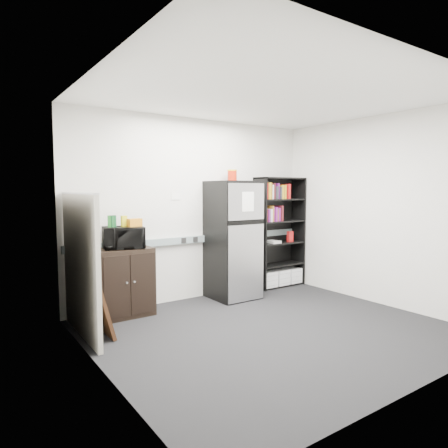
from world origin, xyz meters
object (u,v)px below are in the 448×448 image
object	(u,v)px
cubicle_partition	(81,265)
refrigerator	(233,240)
microwave	(123,238)
bookshelf	(279,233)
cabinet	(124,282)

from	to	relation	value
cubicle_partition	refrigerator	distance (m)	2.37
cubicle_partition	refrigerator	world-z (taller)	refrigerator
microwave	refrigerator	world-z (taller)	refrigerator
cubicle_partition	microwave	distance (m)	0.80
bookshelf	cubicle_partition	xyz separation A→B (m)	(-3.43, -0.49, -0.10)
microwave	refrigerator	distance (m)	1.70
cubicle_partition	cabinet	distance (m)	0.86
bookshelf	cubicle_partition	distance (m)	3.46
cubicle_partition	cabinet	world-z (taller)	cubicle_partition
bookshelf	refrigerator	distance (m)	1.10
bookshelf	microwave	xyz separation A→B (m)	(-2.78, -0.08, 0.12)
cubicle_partition	cabinet	bearing A→B (deg)	32.88
cabinet	bookshelf	bearing A→B (deg)	1.33
bookshelf	cabinet	xyz separation A→B (m)	(-2.78, -0.06, -0.47)
cubicle_partition	cabinet	size ratio (longest dim) A/B	1.82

